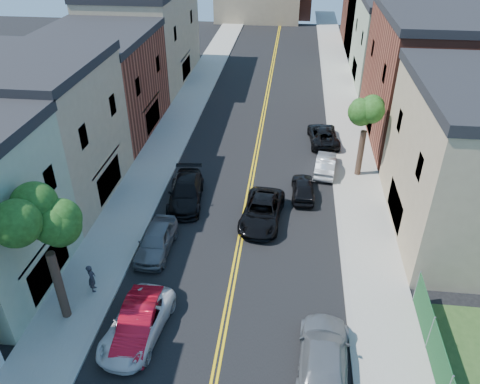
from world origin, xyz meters
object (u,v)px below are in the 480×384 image
(red_sedan, at_px, (138,322))
(grey_car_left, at_px, (156,240))
(dark_car_right_far, at_px, (323,135))
(grey_car_right, at_px, (324,357))
(silver_car_right, at_px, (326,164))
(black_car_left, at_px, (186,192))
(black_suv_lane, at_px, (262,211))
(white_pickup, at_px, (137,325))
(black_car_right, at_px, (303,188))
(pedestrian_left, at_px, (92,278))

(red_sedan, height_order, grey_car_left, grey_car_left)
(red_sedan, xyz_separation_m, dark_car_right_far, (9.50, 21.98, -0.04))
(grey_car_right, bearing_deg, silver_car_right, -88.76)
(black_car_left, bearing_deg, black_suv_lane, -23.73)
(red_sedan, distance_m, grey_car_left, 6.23)
(red_sedan, bearing_deg, black_car_left, 88.65)
(red_sedan, distance_m, black_suv_lane, 11.16)
(red_sedan, relative_size, grey_car_right, 0.82)
(silver_car_right, xyz_separation_m, dark_car_right_far, (0.00, 5.12, 0.02))
(red_sedan, height_order, black_suv_lane, red_sedan)
(white_pickup, relative_size, black_car_right, 1.29)
(grey_car_right, relative_size, silver_car_right, 1.34)
(grey_car_right, xyz_separation_m, dark_car_right_far, (0.81, 23.01, -0.10))
(black_car_left, distance_m, black_car_right, 8.17)
(white_pickup, xyz_separation_m, black_car_left, (-0.17, 11.69, 0.09))
(white_pickup, xyz_separation_m, pedestrian_left, (-3.19, 2.55, 0.27))
(silver_car_right, bearing_deg, black_suv_lane, 64.65)
(black_car_left, relative_size, black_car_right, 1.39)
(silver_car_right, bearing_deg, grey_car_right, 94.01)
(white_pickup, distance_m, dark_car_right_far, 24.05)
(grey_car_left, bearing_deg, pedestrian_left, -121.79)
(black_car_right, distance_m, dark_car_right_far, 8.91)
(silver_car_right, bearing_deg, grey_car_left, 52.63)
(black_suv_lane, bearing_deg, black_car_right, 56.58)
(red_sedan, xyz_separation_m, grey_car_right, (8.69, -1.03, 0.06))
(black_car_left, xyz_separation_m, grey_car_right, (8.89, -12.62, 0.01))
(silver_car_right, height_order, black_suv_lane, black_suv_lane)
(black_suv_lane, bearing_deg, red_sedan, -112.55)
(grey_car_left, xyz_separation_m, black_car_right, (8.60, 7.05, -0.09))
(red_sedan, xyz_separation_m, black_car_right, (7.80, 13.23, -0.07))
(white_pickup, distance_m, black_suv_lane, 11.27)
(black_car_left, xyz_separation_m, black_suv_lane, (5.36, -1.69, -0.05))
(black_car_left, distance_m, grey_car_right, 15.43)
(white_pickup, xyz_separation_m, grey_car_left, (-0.77, 6.29, 0.06))
(white_pickup, height_order, grey_car_left, grey_car_left)
(black_suv_lane, bearing_deg, silver_car_right, 63.02)
(grey_car_left, xyz_separation_m, grey_car_right, (9.49, -7.21, 0.04))
(red_sedan, relative_size, dark_car_right_far, 0.89)
(grey_car_right, bearing_deg, white_pickup, -2.22)
(black_car_right, relative_size, dark_car_right_far, 0.78)
(black_car_right, bearing_deg, black_suv_lane, 50.29)
(black_car_right, distance_m, pedestrian_left, 15.42)
(black_car_left, bearing_deg, grey_car_right, -61.10)
(red_sedan, relative_size, white_pickup, 0.89)
(white_pickup, xyz_separation_m, silver_car_right, (9.53, 16.96, -0.03))
(white_pickup, bearing_deg, grey_car_right, 0.76)
(white_pickup, height_order, black_car_right, white_pickup)
(grey_car_left, relative_size, silver_car_right, 1.09)
(grey_car_left, distance_m, black_suv_lane, 7.03)
(black_car_right, height_order, black_suv_lane, black_suv_lane)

